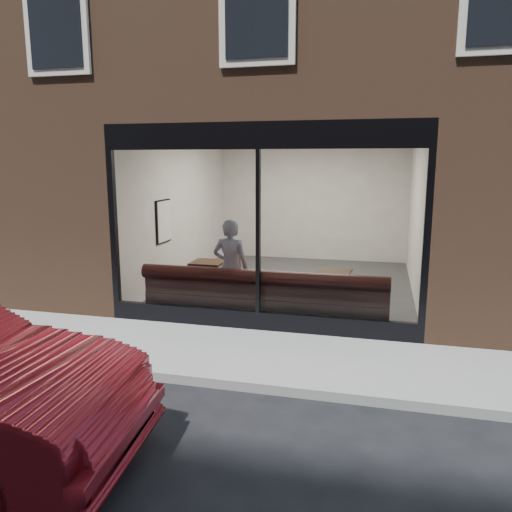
% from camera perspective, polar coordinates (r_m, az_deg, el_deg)
% --- Properties ---
extents(ground, '(120.00, 120.00, 0.00)m').
position_cam_1_polar(ground, '(6.16, -4.50, -14.48)').
color(ground, black).
rests_on(ground, ground).
extents(sidewalk_near, '(40.00, 2.00, 0.01)m').
position_cam_1_polar(sidewalk_near, '(7.03, -1.85, -11.09)').
color(sidewalk_near, gray).
rests_on(sidewalk_near, ground).
extents(kerb_near, '(40.00, 0.10, 0.12)m').
position_cam_1_polar(kerb_near, '(6.09, -4.66, -14.16)').
color(kerb_near, gray).
rests_on(kerb_near, ground).
extents(host_building_pier_left, '(2.50, 12.00, 3.20)m').
position_cam_1_polar(host_building_pier_left, '(14.42, -8.62, 6.60)').
color(host_building_pier_left, brown).
rests_on(host_building_pier_left, ground).
extents(host_building_pier_right, '(2.50, 12.00, 3.20)m').
position_cam_1_polar(host_building_pier_right, '(13.45, 22.51, 5.60)').
color(host_building_pier_right, brown).
rests_on(host_building_pier_right, ground).
extents(host_building_backfill, '(5.00, 6.00, 3.20)m').
position_cam_1_polar(host_building_backfill, '(16.40, 7.85, 7.11)').
color(host_building_backfill, brown).
rests_on(host_building_backfill, ground).
extents(cafe_floor, '(6.00, 6.00, 0.00)m').
position_cam_1_polar(cafe_floor, '(10.75, 4.03, -3.27)').
color(cafe_floor, '#2D2D30').
rests_on(cafe_floor, ground).
extents(cafe_ceiling, '(6.00, 6.00, 0.00)m').
position_cam_1_polar(cafe_ceiling, '(10.44, 4.27, 13.86)').
color(cafe_ceiling, white).
rests_on(cafe_ceiling, host_building_upper).
extents(cafe_wall_back, '(5.00, 0.00, 5.00)m').
position_cam_1_polar(cafe_wall_back, '(13.42, 6.40, 6.34)').
color(cafe_wall_back, beige).
rests_on(cafe_wall_back, ground).
extents(cafe_wall_left, '(0.00, 6.00, 6.00)m').
position_cam_1_polar(cafe_wall_left, '(11.18, -8.57, 5.41)').
color(cafe_wall_left, beige).
rests_on(cafe_wall_left, ground).
extents(cafe_wall_right, '(0.00, 6.00, 6.00)m').
position_cam_1_polar(cafe_wall_right, '(10.34, 17.90, 4.58)').
color(cafe_wall_right, beige).
rests_on(cafe_wall_right, ground).
extents(storefront_kick, '(5.00, 0.10, 0.30)m').
position_cam_1_polar(storefront_kick, '(7.94, 0.24, -7.39)').
color(storefront_kick, black).
rests_on(storefront_kick, ground).
extents(storefront_header, '(5.00, 0.10, 0.40)m').
position_cam_1_polar(storefront_header, '(7.55, 0.26, 13.63)').
color(storefront_header, black).
rests_on(storefront_header, host_building_upper).
extents(storefront_mullion, '(0.06, 0.10, 2.50)m').
position_cam_1_polar(storefront_mullion, '(7.62, 0.25, 2.67)').
color(storefront_mullion, black).
rests_on(storefront_mullion, storefront_kick).
extents(storefront_glass, '(4.80, 0.00, 4.80)m').
position_cam_1_polar(storefront_glass, '(7.59, 0.20, 2.64)').
color(storefront_glass, white).
rests_on(storefront_glass, storefront_kick).
extents(banquette, '(4.00, 0.55, 0.45)m').
position_cam_1_polar(banquette, '(8.29, 0.91, -6.06)').
color(banquette, black).
rests_on(banquette, cafe_floor).
extents(person, '(0.63, 0.42, 1.68)m').
position_cam_1_polar(person, '(8.51, -2.91, -1.34)').
color(person, '#93A0BF').
rests_on(person, cafe_floor).
extents(cafe_table_left, '(0.60, 0.60, 0.04)m').
position_cam_1_polar(cafe_table_left, '(9.48, -5.52, -0.74)').
color(cafe_table_left, black).
rests_on(cafe_table_left, cafe_floor).
extents(cafe_table_right, '(0.62, 0.62, 0.04)m').
position_cam_1_polar(cafe_table_right, '(8.71, 8.83, -1.84)').
color(cafe_table_right, black).
rests_on(cafe_table_right, cafe_floor).
extents(cafe_chair_left, '(0.49, 0.49, 0.04)m').
position_cam_1_polar(cafe_chair_left, '(10.03, -3.33, -2.98)').
color(cafe_chair_left, black).
rests_on(cafe_chair_left, cafe_floor).
extents(wall_poster, '(0.02, 0.61, 0.81)m').
position_cam_1_polar(wall_poster, '(10.29, -10.44, 3.93)').
color(wall_poster, white).
rests_on(wall_poster, cafe_wall_left).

